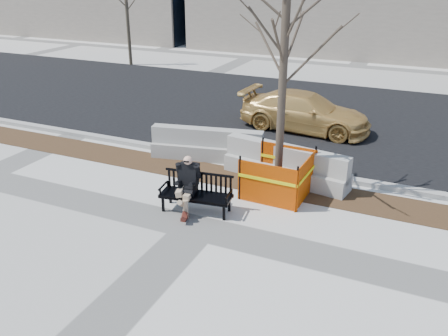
{
  "coord_description": "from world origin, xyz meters",
  "views": [
    {
      "loc": [
        4.01,
        -7.55,
        5.02
      ],
      "look_at": [
        0.05,
        1.23,
        0.87
      ],
      "focal_mm": 38.0,
      "sensor_mm": 36.0,
      "label": 1
    }
  ],
  "objects_px": {
    "bench": "(196,211)",
    "seated_man": "(188,209)",
    "sedan": "(304,130)",
    "jersey_barrier_left": "(207,159)",
    "tree_fence": "(277,193)",
    "jersey_barrier_right": "(285,180)"
  },
  "relations": [
    {
      "from": "sedan",
      "to": "jersey_barrier_left",
      "type": "bearing_deg",
      "value": 156.82
    },
    {
      "from": "tree_fence",
      "to": "sedan",
      "type": "xyz_separation_m",
      "value": [
        -0.7,
        4.88,
        0.0
      ]
    },
    {
      "from": "sedan",
      "to": "tree_fence",
      "type": "bearing_deg",
      "value": -168.48
    },
    {
      "from": "sedan",
      "to": "jersey_barrier_left",
      "type": "xyz_separation_m",
      "value": [
        -1.79,
        -3.58,
        0.0
      ]
    },
    {
      "from": "bench",
      "to": "jersey_barrier_left",
      "type": "xyz_separation_m",
      "value": [
        -1.14,
        2.87,
        0.0
      ]
    },
    {
      "from": "jersey_barrier_left",
      "to": "jersey_barrier_right",
      "type": "relative_size",
      "value": 0.96
    },
    {
      "from": "sedan",
      "to": "jersey_barrier_right",
      "type": "distance_m",
      "value": 4.12
    },
    {
      "from": "tree_fence",
      "to": "jersey_barrier_right",
      "type": "bearing_deg",
      "value": 94.73
    },
    {
      "from": "jersey_barrier_left",
      "to": "jersey_barrier_right",
      "type": "height_order",
      "value": "jersey_barrier_right"
    },
    {
      "from": "bench",
      "to": "seated_man",
      "type": "xyz_separation_m",
      "value": [
        -0.22,
        0.01,
        0.0
      ]
    },
    {
      "from": "sedan",
      "to": "jersey_barrier_right",
      "type": "height_order",
      "value": "sedan"
    },
    {
      "from": "sedan",
      "to": "jersey_barrier_left",
      "type": "height_order",
      "value": "sedan"
    },
    {
      "from": "bench",
      "to": "sedan",
      "type": "bearing_deg",
      "value": 76.41
    },
    {
      "from": "seated_man",
      "to": "sedan",
      "type": "height_order",
      "value": "seated_man"
    },
    {
      "from": "jersey_barrier_right",
      "to": "jersey_barrier_left",
      "type": "bearing_deg",
      "value": 177.7
    },
    {
      "from": "bench",
      "to": "seated_man",
      "type": "height_order",
      "value": "seated_man"
    },
    {
      "from": "jersey_barrier_left",
      "to": "jersey_barrier_right",
      "type": "distance_m",
      "value": 2.47
    },
    {
      "from": "tree_fence",
      "to": "jersey_barrier_left",
      "type": "bearing_deg",
      "value": 152.55
    },
    {
      "from": "jersey_barrier_right",
      "to": "tree_fence",
      "type": "bearing_deg",
      "value": -76.2
    },
    {
      "from": "bench",
      "to": "tree_fence",
      "type": "xyz_separation_m",
      "value": [
        1.35,
        1.58,
        0.0
      ]
    },
    {
      "from": "sedan",
      "to": "jersey_barrier_right",
      "type": "bearing_deg",
      "value": -167.81
    },
    {
      "from": "bench",
      "to": "tree_fence",
      "type": "relative_size",
      "value": 0.3
    }
  ]
}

